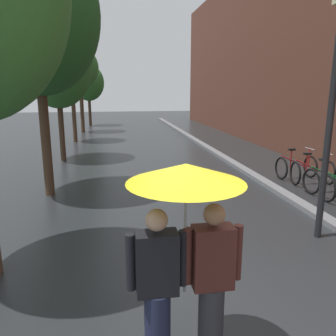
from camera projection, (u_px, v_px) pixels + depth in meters
The scene contains 11 objects.
kerb_strip at pixel (222, 156), 13.84m from camera, with size 0.30×36.00×0.12m, color slate.
street_tree_1 at pixel (35, 14), 7.98m from camera, with size 3.06×3.06×6.40m.
street_tree_2 at pixel (57, 64), 12.53m from camera, with size 2.60×2.60×5.31m.
street_tree_3 at pixel (71, 66), 17.09m from camera, with size 2.24×2.24×5.17m.
street_tree_4 at pixel (80, 68), 21.00m from camera, with size 2.34×2.34×5.31m.
street_tree_5 at pixel (88, 83), 25.06m from camera, with size 2.31×2.31×4.55m.
parked_bicycle_2 at pixel (327, 179), 9.10m from camera, with size 1.15×0.82×0.96m.
parked_bicycle_3 at pixel (312, 172), 9.85m from camera, with size 1.15×0.81×0.96m.
parked_bicycle_4 at pixel (296, 167), 10.56m from camera, with size 1.12×0.76×0.96m.
couple_under_umbrella at pixel (185, 237), 3.18m from camera, with size 1.14×1.11×2.09m.
street_lamp_post at pixel (332, 99), 5.84m from camera, with size 0.24×0.24×4.42m.
Camera 1 is at (-1.19, -3.05, 2.75)m, focal length 36.04 mm.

